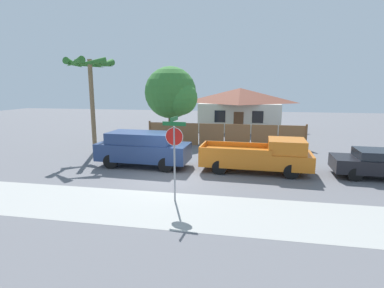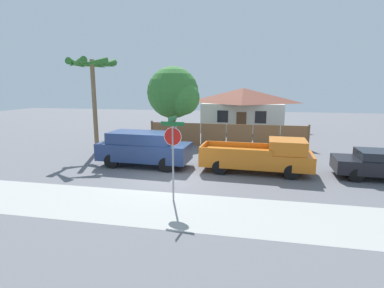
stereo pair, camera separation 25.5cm
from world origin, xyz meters
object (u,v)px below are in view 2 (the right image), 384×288
at_px(palm_tree, 92,72).
at_px(red_suv, 144,148).
at_px(house, 243,108).
at_px(stop_sign, 173,145).
at_px(oak_tree, 175,94).
at_px(orange_pickup, 261,156).
at_px(parked_sedan, 384,164).

xyz_separation_m(palm_tree, red_suv, (4.42, -2.88, -4.21)).
distance_m(house, red_suv, 16.23).
height_order(house, palm_tree, palm_tree).
bearing_deg(stop_sign, palm_tree, 140.05).
xyz_separation_m(oak_tree, orange_pickup, (6.63, -8.20, -2.88)).
xyz_separation_m(orange_pickup, parked_sedan, (5.61, 0.01, -0.13)).
xyz_separation_m(oak_tree, palm_tree, (-4.04, -5.31, 1.51)).
bearing_deg(oak_tree, orange_pickup, -51.05).
bearing_deg(house, palm_tree, -125.90).
relative_size(orange_pickup, parked_sedan, 1.24).
distance_m(palm_tree, red_suv, 6.75).
bearing_deg(orange_pickup, oak_tree, 131.43).
distance_m(palm_tree, stop_sign, 10.92).
distance_m(oak_tree, orange_pickup, 10.93).
bearing_deg(parked_sedan, stop_sign, -150.23).
height_order(palm_tree, orange_pickup, palm_tree).
distance_m(orange_pickup, parked_sedan, 5.61).
bearing_deg(oak_tree, palm_tree, -127.22).
relative_size(parked_sedan, stop_sign, 1.40).
bearing_deg(palm_tree, house, 54.10).
bearing_deg(red_suv, orange_pickup, 2.36).
relative_size(red_suv, parked_sedan, 1.12).
xyz_separation_m(palm_tree, orange_pickup, (10.67, -2.89, -4.39)).
xyz_separation_m(oak_tree, parked_sedan, (12.24, -8.19, -3.01)).
xyz_separation_m(oak_tree, stop_sign, (3.29, -12.81, -1.55)).
bearing_deg(orange_pickup, red_suv, -177.64).
distance_m(house, stop_sign, 20.19).
relative_size(house, parked_sedan, 1.83).
height_order(red_suv, stop_sign, stop_sign).
height_order(house, oak_tree, oak_tree).
bearing_deg(stop_sign, red_suv, 127.88).
bearing_deg(oak_tree, stop_sign, -75.59).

